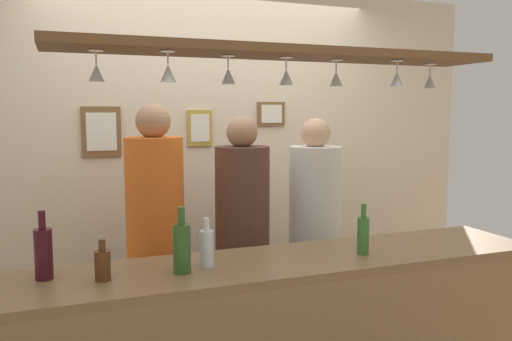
{
  "coord_description": "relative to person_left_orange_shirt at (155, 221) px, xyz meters",
  "views": [
    {
      "loc": [
        -1.02,
        -2.6,
        1.68
      ],
      "look_at": [
        0.0,
        0.1,
        1.35
      ],
      "focal_mm": 36.24,
      "sensor_mm": 36.0,
      "label": 1
    }
  ],
  "objects": [
    {
      "name": "picture_frame_crest",
      "position": [
        0.45,
        0.67,
        0.52
      ],
      "size": [
        0.18,
        0.02,
        0.26
      ],
      "color": "#B29338",
      "rests_on": "back_wall"
    },
    {
      "name": "bottle_wine_dark_red",
      "position": [
        -0.59,
        -0.66,
        0.04
      ],
      "size": [
        0.08,
        0.08,
        0.3
      ],
      "color": "#380F19",
      "rests_on": "bar_counter"
    },
    {
      "name": "bottle_beer_brown_stubby",
      "position": [
        -0.35,
        -0.76,
        -0.01
      ],
      "size": [
        0.07,
        0.07,
        0.18
      ],
      "color": "#512D14",
      "rests_on": "bar_counter"
    },
    {
      "name": "person_left_orange_shirt",
      "position": [
        0.0,
        0.0,
        0.0
      ],
      "size": [
        0.34,
        0.34,
        1.73
      ],
      "color": "#2D334C",
      "rests_on": "ground_plane"
    },
    {
      "name": "bar_counter",
      "position": [
        0.52,
        -0.89,
        -0.39
      ],
      "size": [
        2.7,
        0.55,
        0.96
      ],
      "color": "brown",
      "rests_on": "ground_plane"
    },
    {
      "name": "bottle_soda_clear",
      "position": [
        0.11,
        -0.73,
        0.01
      ],
      "size": [
        0.06,
        0.06,
        0.23
      ],
      "color": "silver",
      "rests_on": "bar_counter"
    },
    {
      "name": "bottle_beer_green_import",
      "position": [
        0.91,
        -0.8,
        0.02
      ],
      "size": [
        0.06,
        0.06,
        0.26
      ],
      "color": "#336B2D",
      "rests_on": "bar_counter"
    },
    {
      "name": "hanging_wineglass_center_left",
      "position": [
        0.24,
        -0.67,
        0.8
      ],
      "size": [
        0.07,
        0.07,
        0.13
      ],
      "color": "silver",
      "rests_on": "overhead_glass_rack"
    },
    {
      "name": "person_middle_brown_shirt",
      "position": [
        0.54,
        0.0,
        -0.05
      ],
      "size": [
        0.34,
        0.34,
        1.65
      ],
      "color": "#2D334C",
      "rests_on": "ground_plane"
    },
    {
      "name": "hanging_wineglass_far_left",
      "position": [
        -0.35,
        -0.68,
        0.8
      ],
      "size": [
        0.07,
        0.07,
        0.13
      ],
      "color": "silver",
      "rests_on": "overhead_glass_rack"
    },
    {
      "name": "picture_frame_caricature",
      "position": [
        -0.24,
        0.67,
        0.5
      ],
      "size": [
        0.26,
        0.02,
        0.34
      ],
      "color": "brown",
      "rests_on": "back_wall"
    },
    {
      "name": "overhead_glass_rack",
      "position": [
        0.52,
        -0.69,
        0.92
      ],
      "size": [
        2.2,
        0.36,
        0.04
      ],
      "primitive_type": "cube",
      "color": "brown"
    },
    {
      "name": "person_right_white_patterned_shirt",
      "position": [
        1.05,
        0.0,
        -0.06
      ],
      "size": [
        0.34,
        0.34,
        1.64
      ],
      "color": "#2D334C",
      "rests_on": "ground_plane"
    },
    {
      "name": "hanging_wineglass_center_right",
      "position": [
        0.81,
        -0.67,
        0.8
      ],
      "size": [
        0.07,
        0.07,
        0.13
      ],
      "color": "silver",
      "rests_on": "overhead_glass_rack"
    },
    {
      "name": "hanging_wineglass_left",
      "position": [
        -0.06,
        -0.75,
        0.8
      ],
      "size": [
        0.07,
        0.07,
        0.13
      ],
      "color": "silver",
      "rests_on": "overhead_glass_rack"
    },
    {
      "name": "hanging_wineglass_far_right",
      "position": [
        1.4,
        -0.66,
        0.8
      ],
      "size": [
        0.07,
        0.07,
        0.13
      ],
      "color": "silver",
      "rests_on": "overhead_glass_rack"
    },
    {
      "name": "hanging_wineglass_right",
      "position": [
        1.12,
        -0.75,
        0.8
      ],
      "size": [
        0.07,
        0.07,
        0.13
      ],
      "color": "silver",
      "rests_on": "overhead_glass_rack"
    },
    {
      "name": "hanging_wineglass_center",
      "position": [
        0.52,
        -0.7,
        0.8
      ],
      "size": [
        0.07,
        0.07,
        0.13
      ],
      "color": "silver",
      "rests_on": "overhead_glass_rack"
    },
    {
      "name": "back_wall",
      "position": [
        0.52,
        0.71,
        0.26
      ],
      "size": [
        4.4,
        0.06,
        2.6
      ],
      "primitive_type": "cube",
      "color": "beige",
      "rests_on": "ground_plane"
    },
    {
      "name": "picture_frame_upper_small",
      "position": [
        1.01,
        0.67,
        0.62
      ],
      "size": [
        0.22,
        0.02,
        0.18
      ],
      "color": "brown",
      "rests_on": "back_wall"
    },
    {
      "name": "bottle_champagne_green",
      "position": [
        -0.01,
        -0.78,
        0.04
      ],
      "size": [
        0.08,
        0.08,
        0.3
      ],
      "color": "#2D5623",
      "rests_on": "bar_counter"
    }
  ]
}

